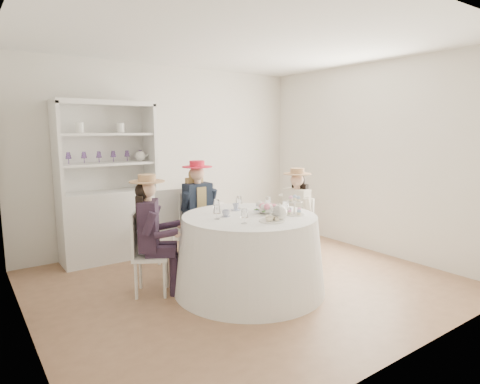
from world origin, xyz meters
TOP-DOWN VIEW (x-y plane):
  - ground at (0.00, 0.00)m, footprint 4.50×4.50m
  - ceiling at (0.00, 0.00)m, footprint 4.50×4.50m
  - wall_back at (0.00, 2.00)m, footprint 4.50×0.00m
  - wall_front at (0.00, -2.00)m, footprint 4.50×0.00m
  - wall_left at (-2.25, 0.00)m, footprint 0.00×4.50m
  - wall_right at (2.25, 0.00)m, footprint 0.00×4.50m
  - tea_table at (-0.09, -0.21)m, footprint 1.66×1.66m
  - hutch at (-1.01, 1.77)m, footprint 1.26×0.48m
  - side_table at (0.51, 1.75)m, footprint 0.51×0.51m
  - hatbox at (0.51, 1.75)m, footprint 0.29×0.29m
  - guest_left at (-1.02, 0.31)m, footprint 0.56×0.51m
  - guest_mid at (-0.13, 0.85)m, footprint 0.49×0.52m
  - guest_right at (0.91, 0.13)m, footprint 0.51×0.48m
  - spare_chair at (-0.40, 1.21)m, footprint 0.44×0.44m
  - teacup_a at (-0.34, -0.12)m, footprint 0.09×0.09m
  - teacup_b at (-0.06, 0.10)m, footprint 0.09×0.09m
  - teacup_c at (0.16, -0.07)m, footprint 0.12×0.12m
  - flower_bowl at (0.12, -0.24)m, footprint 0.26×0.26m
  - flower_arrangement at (0.10, -0.26)m, footprint 0.18×0.19m
  - table_teapot at (0.03, -0.56)m, footprint 0.23×0.17m
  - sandwich_plate at (-0.09, -0.58)m, footprint 0.26×0.26m
  - cupcake_stand at (0.32, -0.47)m, footprint 0.22×0.22m
  - stemware_set at (-0.09, -0.21)m, footprint 0.84×0.84m

SIDE VIEW (x-z plane):
  - ground at x=0.00m, z-range 0.00..0.00m
  - side_table at x=0.51m, z-range 0.00..0.64m
  - tea_table at x=-0.09m, z-range 0.00..0.84m
  - spare_chair at x=-0.40m, z-range 0.04..1.03m
  - guest_right at x=0.91m, z-range 0.08..1.35m
  - guest_left at x=-1.02m, z-range 0.08..1.38m
  - hutch at x=-1.01m, z-range -0.31..1.83m
  - hatbox at x=0.51m, z-range 0.64..0.91m
  - guest_mid at x=-0.13m, z-range 0.09..1.46m
  - sandwich_plate at x=-0.09m, z-range 0.83..0.89m
  - flower_bowl at x=0.12m, z-range 0.84..0.90m
  - teacup_a at x=-0.34m, z-range 0.84..0.91m
  - teacup_b at x=-0.06m, z-range 0.84..0.91m
  - teacup_c at x=0.16m, z-range 0.84..0.92m
  - table_teapot at x=0.03m, z-range 0.83..1.00m
  - stemware_set at x=-0.09m, z-range 0.84..0.99m
  - cupcake_stand at x=0.32m, z-range 0.81..1.02m
  - flower_arrangement at x=0.10m, z-range 0.90..0.97m
  - wall_back at x=0.00m, z-range -0.90..3.60m
  - wall_front at x=0.00m, z-range -0.90..3.60m
  - wall_left at x=-2.25m, z-range -0.90..3.60m
  - wall_right at x=2.25m, z-range -0.90..3.60m
  - ceiling at x=0.00m, z-range 2.70..2.70m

